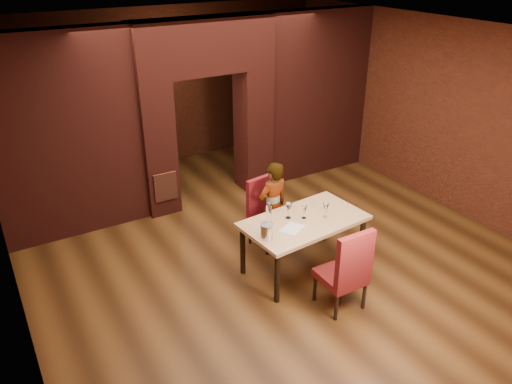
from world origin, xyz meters
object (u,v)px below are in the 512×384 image
Objects in this scene: wine_glass_b at (304,212)px; potted_plant at (313,219)px; person_seated at (273,206)px; wine_glass_a at (288,211)px; dining_table at (303,244)px; water_bottle at (269,214)px; chair_near at (341,267)px; wine_glass_c at (326,210)px; chair_far at (269,214)px; wine_bucket at (267,231)px.

potted_plant is at bearing 44.32° from wine_glass_b.
person_seated reaches higher than wine_glass_a.
dining_table is 5.07× the size of water_bottle.
wine_glass_c is at bearing -113.15° from chair_near.
chair_near is 1.19m from water_bottle.
dining_table is at bearing 162.81° from wine_glass_c.
chair_far reaches higher than dining_table.
chair_near reaches higher than wine_glass_b.
chair_far is (-0.08, 0.79, 0.14)m from dining_table.
potted_plant is at bearing 177.60° from person_seated.
wine_glass_a is (-0.09, -0.54, 0.21)m from person_seated.
chair_far is 0.90m from water_bottle.
wine_glass_b is 0.89× the size of wine_bucket.
potted_plant is (1.27, 0.64, -0.76)m from water_bottle.
water_bottle reaches higher than wine_bucket.
wine_glass_c is at bearing -75.95° from chair_far.
chair_near is 1.62m from person_seated.
chair_near reaches higher than wine_bucket.
wine_glass_b is (0.19, -0.12, -0.02)m from wine_glass_a.
wine_glass_b is 0.75m from wine_bucket.
wine_bucket is (-0.63, -0.95, 0.37)m from chair_far.
wine_glass_a is (-0.17, 0.15, 0.52)m from dining_table.
wine_bucket is at bearing -126.23° from water_bottle.
chair_near is 2.79× the size of potted_plant.
chair_near is at bearing -113.84° from wine_glass_c.
water_bottle is 0.80× the size of potted_plant.
person_seated is at bearing 53.28° from wine_bucket.
wine_bucket is at bearing -172.29° from dining_table.
wine_bucket is (-0.71, -0.16, 0.51)m from dining_table.
dining_table is 0.59m from wine_glass_c.
wine_glass_b is at bearing -31.91° from wine_glass_a.
person_seated is (-0.01, 1.61, 0.12)m from chair_near.
potted_plant is (0.47, 0.86, -0.70)m from wine_glass_c.
water_bottle is (-0.51, 0.12, 0.57)m from dining_table.
wine_glass_c is 0.62× the size of water_bottle.
water_bottle is at bearing -66.57° from chair_near.
wine_glass_c reaches higher than dining_table.
chair_near reaches higher than water_bottle.
chair_far is at bearing 82.64° from wine_glass_a.
chair_far is 1.03m from wine_glass_c.
dining_table is at bearing -93.68° from chair_near.
potted_plant is at bearing 26.76° from water_bottle.
water_bottle is at bearing -175.26° from wine_glass_a.
potted_plant is (0.85, -0.03, -0.33)m from chair_far.
dining_table is at bearing -42.16° from wine_glass_a.
water_bottle is at bearing -131.44° from chair_far.
dining_table reaches higher than potted_plant.
wine_glass_a is 1.21× the size of wine_glass_b.
wine_glass_b is at bearing 155.35° from wine_glass_c.
wine_bucket is (-0.73, -0.19, 0.01)m from wine_glass_b.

